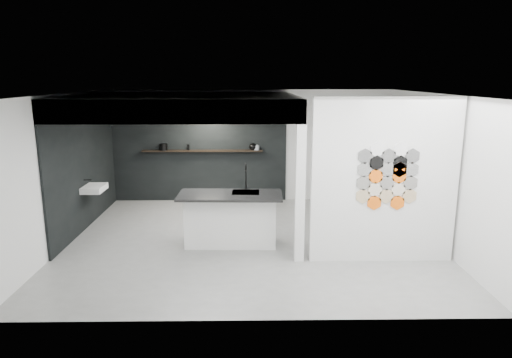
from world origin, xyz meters
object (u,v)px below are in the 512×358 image
(kitchen_island, at_px, (231,218))
(bottle_dark, at_px, (188,147))
(partition_panel, at_px, (384,181))
(wall_basin, at_px, (94,188))
(kettle, at_px, (253,147))
(glass_bowl, at_px, (256,148))
(utensil_cup, at_px, (161,148))
(glass_vase, at_px, (256,147))
(stockpot, at_px, (163,147))

(kitchen_island, distance_m, bottle_dark, 3.41)
(partition_panel, relative_size, bottle_dark, 19.80)
(wall_basin, xyz_separation_m, kettle, (3.30, 2.07, 0.55))
(wall_basin, relative_size, glass_bowl, 4.06)
(glass_bowl, distance_m, utensil_cup, 2.38)
(glass_vase, height_order, bottle_dark, bottle_dark)
(wall_basin, xyz_separation_m, glass_bowl, (3.39, 2.07, 0.52))
(glass_bowl, bearing_deg, wall_basin, -148.65)
(kettle, height_order, glass_vase, kettle)
(kitchen_island, height_order, stockpot, kitchen_island)
(partition_panel, distance_m, kettle, 4.43)
(kitchen_island, bearing_deg, glass_bowl, 81.89)
(glass_bowl, bearing_deg, kitchen_island, -99.75)
(kettle, xyz_separation_m, bottle_dark, (-1.61, 0.00, -0.01))
(partition_panel, distance_m, glass_vase, 4.39)
(glass_bowl, bearing_deg, bottle_dark, 180.00)
(wall_basin, height_order, kettle, kettle)
(wall_basin, distance_m, kettle, 3.93)
(partition_panel, bearing_deg, kitchen_island, 163.39)
(kettle, xyz_separation_m, glass_vase, (0.09, 0.00, -0.02))
(partition_panel, xyz_separation_m, wall_basin, (-5.46, 1.80, -0.55))
(stockpot, height_order, glass_vase, stockpot)
(kettle, bearing_deg, wall_basin, -125.18)
(wall_basin, height_order, stockpot, stockpot)
(kitchen_island, bearing_deg, stockpot, 121.65)
(bottle_dark, bearing_deg, kettle, 0.00)
(partition_panel, distance_m, bottle_dark, 5.40)
(bottle_dark, height_order, utensil_cup, bottle_dark)
(partition_panel, relative_size, kitchen_island, 1.46)
(partition_panel, xyz_separation_m, bottle_dark, (-3.77, 3.87, -0.01))
(kitchen_island, relative_size, kettle, 9.77)
(utensil_cup, bearing_deg, wall_basin, -116.12)
(stockpot, xyz_separation_m, glass_vase, (2.31, 0.00, -0.02))
(kettle, height_order, utensil_cup, kettle)
(stockpot, bearing_deg, glass_bowl, 0.00)
(bottle_dark, xyz_separation_m, utensil_cup, (-0.68, 0.00, -0.02))
(kitchen_island, distance_m, stockpot, 3.67)
(wall_basin, bearing_deg, bottle_dark, 50.65)
(kitchen_island, distance_m, kettle, 3.24)
(partition_panel, height_order, stockpot, partition_panel)
(partition_panel, bearing_deg, wall_basin, 161.77)
(glass_vase, bearing_deg, bottle_dark, 180.00)
(utensil_cup, bearing_deg, kettle, 0.00)
(stockpot, distance_m, glass_bowl, 2.31)
(kettle, distance_m, glass_vase, 0.09)
(partition_panel, xyz_separation_m, kitchen_island, (-2.61, 0.78, -0.88))
(stockpot, bearing_deg, utensil_cup, 180.00)
(wall_basin, xyz_separation_m, kitchen_island, (2.86, -1.02, -0.33))
(glass_bowl, bearing_deg, utensil_cup, 180.00)
(glass_vase, bearing_deg, kettle, 180.00)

